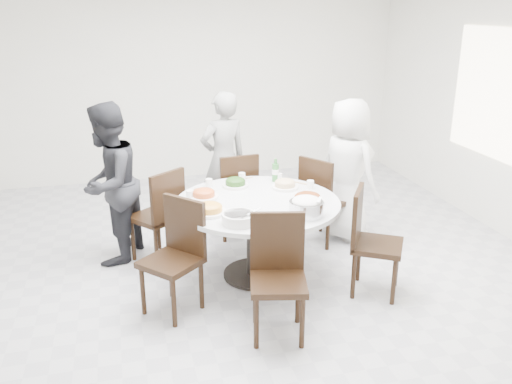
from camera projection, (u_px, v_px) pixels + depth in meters
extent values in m
cube|color=#B7B6BC|center=(239.00, 263.00, 5.37)|extent=(6.00, 6.00, 0.01)
cube|color=silver|center=(192.00, 81.00, 7.65)|extent=(6.00, 0.01, 2.80)
cube|color=silver|center=(401.00, 279.00, 2.17)|extent=(6.00, 0.01, 2.80)
cylinder|color=silver|center=(257.00, 239.00, 5.02)|extent=(1.50, 1.50, 0.75)
cube|color=black|center=(325.00, 199.00, 5.75)|extent=(0.58, 0.58, 0.95)
cube|color=black|center=(234.00, 194.00, 5.91)|extent=(0.46, 0.46, 0.95)
cube|color=black|center=(156.00, 215.00, 5.32)|extent=(0.59, 0.59, 0.95)
cube|color=black|center=(171.00, 260.00, 4.39)|extent=(0.59, 0.59, 0.95)
cube|color=black|center=(278.00, 280.00, 4.07)|extent=(0.50, 0.50, 0.95)
cube|color=black|center=(378.00, 243.00, 4.70)|extent=(0.58, 0.58, 0.95)
imported|color=silver|center=(348.00, 170.00, 5.75)|extent=(0.74, 0.88, 1.53)
imported|color=black|center=(224.00, 160.00, 6.11)|extent=(0.64, 0.51, 1.54)
imported|color=black|center=(109.00, 184.00, 5.22)|extent=(0.87, 0.95, 1.58)
cylinder|color=white|center=(235.00, 184.00, 5.26)|extent=(0.25, 0.25, 0.06)
cylinder|color=white|center=(285.00, 185.00, 5.22)|extent=(0.25, 0.25, 0.07)
cylinder|color=white|center=(204.00, 195.00, 4.95)|extent=(0.26, 0.26, 0.07)
cylinder|color=white|center=(308.00, 199.00, 4.83)|extent=(0.30, 0.30, 0.08)
cylinder|color=white|center=(209.00, 209.00, 4.59)|extent=(0.29, 0.29, 0.08)
cylinder|color=silver|center=(306.00, 208.00, 4.55)|extent=(0.29, 0.29, 0.13)
cylinder|color=white|center=(239.00, 218.00, 4.39)|extent=(0.28, 0.28, 0.09)
cylinder|color=#2C6E2D|center=(275.00, 170.00, 5.40)|extent=(0.07, 0.07, 0.23)
cylinder|color=white|center=(240.00, 176.00, 5.46)|extent=(0.07, 0.07, 0.08)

